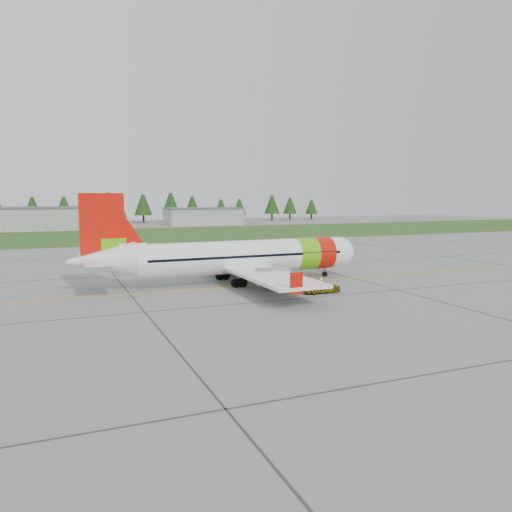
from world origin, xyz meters
name	(u,v)px	position (x,y,z in m)	size (l,w,h in m)	color
ground	(309,298)	(0.00, 0.00, 0.00)	(320.00, 320.00, 0.00)	gray
aircraft	(239,257)	(-3.10, 10.05, 2.78)	(31.77, 29.12, 9.63)	white
follow_me_car	(321,274)	(2.23, 1.59, 1.88)	(1.51, 1.28, 3.76)	gold
grass_strip	(147,235)	(0.00, 82.00, 0.01)	(320.00, 50.00, 0.03)	#30561E
taxi_guideline	(273,284)	(0.00, 8.00, 0.01)	(120.00, 0.25, 0.02)	gold
hangar_west	(16,220)	(-30.00, 110.00, 3.00)	(32.00, 14.00, 6.00)	#A8A8A3
hangar_east	(203,217)	(25.00, 118.00, 2.60)	(24.00, 12.00, 5.20)	#A8A8A3
treeline	(117,209)	(0.00, 138.00, 5.00)	(160.00, 8.00, 10.00)	#1C3F14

